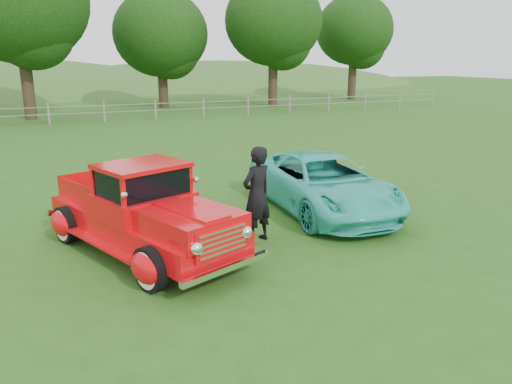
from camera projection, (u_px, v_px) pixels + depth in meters
name	position (u px, v px, depth m)	size (l,w,h in m)	color
ground	(231.00, 257.00, 9.51)	(140.00, 140.00, 0.00)	#275115
distant_hills	(41.00, 125.00, 62.27)	(116.00, 60.00, 18.00)	#345720
fence_line	(104.00, 111.00, 28.98)	(48.00, 0.12, 1.20)	gray
tree_near_west	(18.00, 0.00, 28.56)	(8.00, 8.00, 10.42)	black
tree_near_east	(161.00, 34.00, 35.84)	(6.80, 6.80, 8.33)	black
tree_mid_east	(273.00, 21.00, 36.74)	(7.20, 7.20, 9.44)	black
tree_far_east	(354.00, 30.00, 42.80)	(6.60, 6.60, 8.86)	black
red_pickup	(143.00, 213.00, 9.54)	(3.54, 5.27, 1.78)	black
teal_sedan	(323.00, 183.00, 12.19)	(2.30, 4.98, 1.38)	#31C6B3
man	(257.00, 195.00, 10.07)	(0.72, 0.48, 1.98)	black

